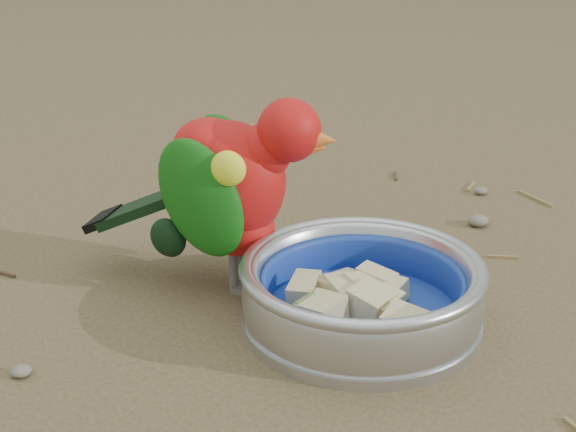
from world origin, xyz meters
name	(u,v)px	position (x,y,z in m)	size (l,w,h in m)	color
ground	(287,353)	(0.00, 0.00, 0.00)	(60.00, 60.00, 0.00)	brown
food_bowl	(361,318)	(0.08, 0.02, 0.01)	(0.21, 0.21, 0.02)	#B2B2BA
bowl_wall	(362,287)	(0.08, 0.02, 0.04)	(0.21, 0.21, 0.04)	#B2B2BA
fruit_wedges	(362,294)	(0.08, 0.02, 0.03)	(0.13, 0.13, 0.03)	#CEBE8A
lory_parrot	(232,197)	(-0.01, 0.14, 0.09)	(0.11, 0.22, 0.18)	red
ground_debris	(337,338)	(0.05, 0.01, 0.00)	(0.90, 0.80, 0.01)	olive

